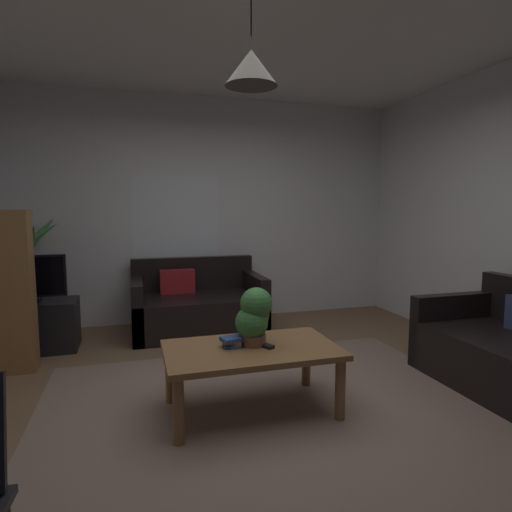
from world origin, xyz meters
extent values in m
cube|color=brown|center=(0.00, 0.00, -0.01)|extent=(4.92, 5.00, 0.02)
cube|color=gray|center=(0.00, -0.20, 0.00)|extent=(3.20, 2.75, 0.01)
cube|color=silver|center=(0.00, 2.53, 1.39)|extent=(5.04, 0.06, 2.78)
cube|color=white|center=(-0.38, 2.50, 1.24)|extent=(1.04, 0.01, 1.13)
cube|color=black|center=(-0.21, 1.95, 0.21)|extent=(1.46, 0.90, 0.42)
cube|color=black|center=(-0.21, 2.34, 0.62)|extent=(1.46, 0.12, 0.40)
cube|color=black|center=(-0.88, 1.95, 0.32)|extent=(0.12, 0.90, 0.64)
cube|color=black|center=(0.47, 1.95, 0.32)|extent=(0.12, 0.90, 0.64)
cube|color=maroon|center=(-0.41, 2.16, 0.56)|extent=(0.40, 0.13, 0.28)
cube|color=black|center=(1.91, 0.32, 0.32)|extent=(0.90, 0.12, 0.64)
cube|color=olive|center=(-0.14, -0.05, 0.44)|extent=(1.19, 0.69, 0.04)
cylinder|color=olive|center=(-0.67, -0.34, 0.21)|extent=(0.07, 0.07, 0.42)
cylinder|color=olive|center=(0.40, -0.34, 0.21)|extent=(0.07, 0.07, 0.42)
cylinder|color=olive|center=(-0.67, 0.24, 0.21)|extent=(0.07, 0.07, 0.42)
cylinder|color=olive|center=(0.40, 0.24, 0.21)|extent=(0.07, 0.07, 0.42)
cube|color=#2D4C8C|center=(-0.26, -0.01, 0.47)|extent=(0.13, 0.12, 0.02)
cube|color=#99663F|center=(-0.26, -0.01, 0.49)|extent=(0.15, 0.13, 0.02)
cube|color=#2D4C8C|center=(-0.26, -0.01, 0.51)|extent=(0.18, 0.15, 0.03)
cube|color=black|center=(-0.05, -0.06, 0.47)|extent=(0.12, 0.16, 0.02)
cylinder|color=brown|center=(-0.11, 0.00, 0.50)|extent=(0.18, 0.18, 0.08)
sphere|color=#3D7F3D|center=(-0.12, 0.00, 0.62)|extent=(0.23, 0.23, 0.23)
sphere|color=#3D7F3D|center=(-0.08, 0.02, 0.66)|extent=(0.19, 0.19, 0.19)
sphere|color=#3D7F3D|center=(-0.09, 0.00, 0.75)|extent=(0.22, 0.22, 0.22)
cube|color=black|center=(-1.91, 1.75, 0.25)|extent=(0.90, 0.44, 0.50)
cube|color=black|center=(-1.91, 1.73, 0.76)|extent=(0.73, 0.05, 0.41)
cube|color=black|center=(-1.91, 1.70, 0.76)|extent=(0.69, 0.00, 0.37)
cube|color=black|center=(-1.91, 1.73, 0.52)|extent=(0.24, 0.16, 0.04)
cylinder|color=#B77051|center=(-1.98, 2.20, 0.15)|extent=(0.32, 0.32, 0.30)
cylinder|color=brown|center=(-1.98, 2.20, 0.67)|extent=(0.05, 0.05, 0.75)
cone|color=#3D7F3D|center=(-1.83, 2.23, 1.15)|extent=(0.38, 0.16, 0.30)
cone|color=#3D7F3D|center=(-1.85, 2.38, 1.18)|extent=(0.33, 0.45, 0.40)
cone|color=#3D7F3D|center=(-2.07, 2.43, 1.14)|extent=(0.22, 0.53, 0.32)
cone|color=#3D7F3D|center=(-2.15, 2.31, 1.14)|extent=(0.39, 0.35, 0.32)
cone|color=#3D7F3D|center=(-2.16, 2.09, 1.12)|extent=(0.41, 0.34, 0.28)
cone|color=#3D7F3D|center=(-2.07, 1.98, 1.18)|extent=(0.24, 0.51, 0.39)
cone|color=#3D7F3D|center=(-1.89, 2.03, 1.14)|extent=(0.25, 0.41, 0.33)
cylinder|color=black|center=(-0.14, -0.05, 2.60)|extent=(0.01, 0.01, 0.35)
cone|color=#4C4742|center=(-0.14, -0.05, 2.31)|extent=(0.34, 0.34, 0.23)
camera|label=1|loc=(-0.90, -2.75, 1.41)|focal=29.49mm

